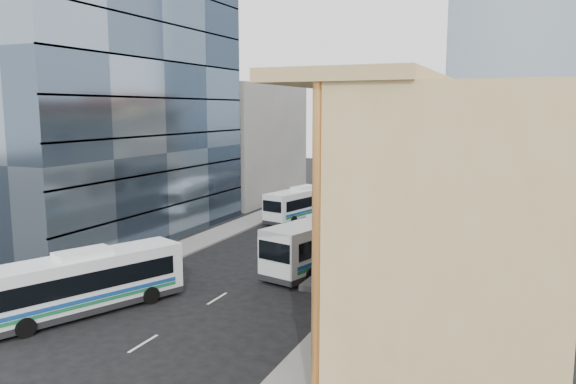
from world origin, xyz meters
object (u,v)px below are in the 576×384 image
at_px(office_tower, 105,63).
at_px(bus_right, 328,240).
at_px(bus_left_near, 85,281).
at_px(bus_left_far, 304,202).
at_px(shophouse_tan, 462,229).

relative_size(office_tower, bus_right, 2.47).
relative_size(bus_left_near, bus_left_far, 1.05).
bearing_deg(bus_left_near, bus_right, 79.05).
bearing_deg(bus_right, bus_left_near, -108.72).
bearing_deg(bus_left_near, office_tower, 148.90).
distance_m(shophouse_tan, bus_left_near, 20.03).
height_order(shophouse_tan, office_tower, office_tower).
xyz_separation_m(bus_left_near, bus_right, (9.31, 13.90, 0.17)).
xyz_separation_m(office_tower, bus_left_far, (12.79, 13.77, -13.30)).
distance_m(shophouse_tan, office_tower, 35.19).
distance_m(shophouse_tan, bus_left_far, 33.48).
distance_m(shophouse_tan, bus_right, 16.32).
xyz_separation_m(bus_left_near, bus_left_far, (1.29, 29.58, -0.08)).
xyz_separation_m(shophouse_tan, bus_left_near, (-19.50, -1.81, -4.22)).
height_order(bus_left_near, bus_right, bus_right).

